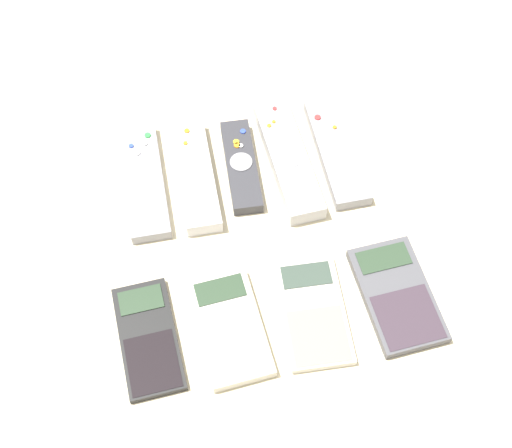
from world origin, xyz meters
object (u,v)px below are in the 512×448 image
(calculator_0, at_px, (148,338))
(calculator_3, at_px, (397,295))
(remote_0, at_px, (144,181))
(remote_4, at_px, (337,151))
(remote_2, at_px, (241,166))
(calculator_1, at_px, (230,328))
(remote_1, at_px, (196,175))
(calculator_2, at_px, (313,312))
(remote_3, at_px, (287,156))

(calculator_0, xyz_separation_m, calculator_3, (0.31, -0.01, 0.00))
(remote_0, xyz_separation_m, remote_4, (0.27, -0.01, 0.00))
(remote_2, xyz_separation_m, calculator_1, (-0.06, -0.24, -0.00))
(remote_0, relative_size, calculator_3, 1.22)
(remote_1, distance_m, calculator_0, 0.24)
(calculator_1, xyz_separation_m, calculator_2, (0.11, -0.00, -0.00))
(remote_1, bearing_deg, calculator_2, -63.42)
(remote_3, distance_m, remote_4, 0.07)
(calculator_0, distance_m, calculator_1, 0.10)
(remote_2, relative_size, calculator_2, 1.02)
(calculator_2, bearing_deg, calculator_3, 4.02)
(calculator_1, height_order, calculator_2, calculator_1)
(calculator_1, xyz_separation_m, calculator_3, (0.21, 0.00, -0.00))
(remote_1, relative_size, calculator_3, 1.19)
(remote_4, distance_m, calculator_0, 0.37)
(remote_1, bearing_deg, remote_3, 3.46)
(remote_2, bearing_deg, calculator_1, -101.08)
(remote_0, distance_m, calculator_1, 0.25)
(remote_3, bearing_deg, calculator_3, -72.53)
(remote_2, height_order, calculator_2, remote_2)
(remote_3, bearing_deg, remote_4, -5.85)
(remote_2, xyz_separation_m, calculator_0, (-0.16, -0.23, -0.00))
(calculator_2, relative_size, calculator_3, 0.98)
(calculator_2, bearing_deg, remote_1, 118.84)
(remote_1, xyz_separation_m, calculator_2, (0.11, -0.23, -0.01))
(calculator_1, bearing_deg, remote_4, 45.81)
(remote_2, xyz_separation_m, calculator_3, (0.15, -0.24, -0.00))
(remote_4, height_order, calculator_1, remote_4)
(calculator_0, height_order, calculator_2, calculator_2)
(remote_0, height_order, calculator_1, remote_0)
(remote_1, bearing_deg, calculator_3, -45.36)
(remote_4, height_order, calculator_2, remote_4)
(remote_4, relative_size, calculator_1, 1.23)
(remote_0, bearing_deg, remote_3, 0.31)
(remote_4, bearing_deg, remote_0, 178.68)
(remote_1, relative_size, calculator_0, 1.20)
(remote_0, relative_size, remote_3, 0.88)
(calculator_0, height_order, calculator_1, calculator_1)
(remote_1, xyz_separation_m, calculator_1, (0.00, -0.23, -0.00))
(remote_2, xyz_separation_m, calculator_2, (0.04, -0.24, -0.00))
(remote_3, relative_size, calculator_0, 1.41)
(remote_0, distance_m, remote_2, 0.14)
(remote_1, bearing_deg, remote_4, 1.59)
(calculator_0, relative_size, calculator_1, 1.01)
(calculator_2, bearing_deg, remote_0, 130.66)
(calculator_0, bearing_deg, remote_4, 34.52)
(remote_2, bearing_deg, calculator_3, -53.60)
(remote_0, distance_m, remote_4, 0.27)
(remote_1, bearing_deg, remote_0, 175.78)
(remote_0, bearing_deg, calculator_0, -95.19)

